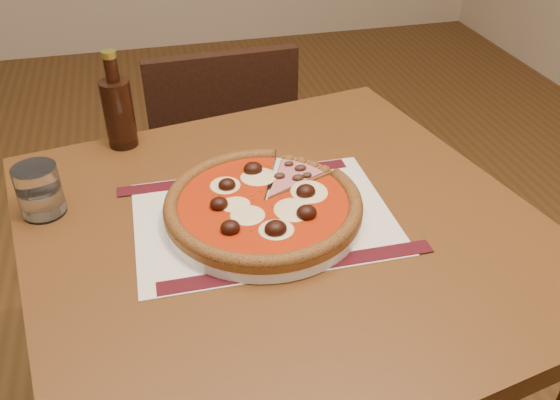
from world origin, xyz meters
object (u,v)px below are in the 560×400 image
at_px(table, 283,269).
at_px(pizza, 263,203).
at_px(bottle, 118,110).
at_px(chair_far, 221,159).
at_px(water_glass, 39,191).
at_px(plate, 264,213).

height_order(table, pizza, pizza).
distance_m(table, pizza, 0.14).
bearing_deg(bottle, chair_far, 58.16).
distance_m(water_glass, bottle, 0.24).
xyz_separation_m(water_glass, bottle, (0.13, 0.20, 0.03)).
bearing_deg(chair_far, bottle, 55.81).
bearing_deg(table, chair_far, 90.06).
bearing_deg(table, bottle, 126.60).
bearing_deg(water_glass, chair_far, 57.46).
bearing_deg(plate, bottle, 124.74).
bearing_deg(chair_far, table, 87.71).
distance_m(table, chair_far, 0.73).
distance_m(pizza, bottle, 0.37).
xyz_separation_m(chair_far, water_glass, (-0.37, -0.58, 0.33)).
bearing_deg(table, plate, 147.92).
relative_size(table, chair_far, 1.15).
bearing_deg(water_glass, pizza, -16.95).
xyz_separation_m(plate, bottle, (-0.21, 0.31, 0.06)).
height_order(table, chair_far, chair_far).
distance_m(plate, bottle, 0.38).
distance_m(chair_far, bottle, 0.58).
height_order(chair_far, water_glass, water_glass).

